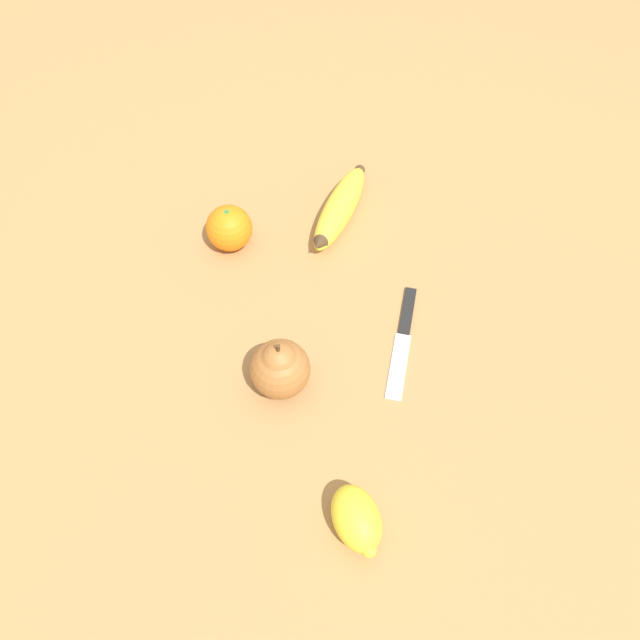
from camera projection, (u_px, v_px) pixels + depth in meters
name	position (u px, v px, depth m)	size (l,w,h in m)	color
ground_plane	(341.00, 326.00, 0.89)	(3.00, 3.00, 0.00)	#A87A47
banana	(339.00, 208.00, 0.99)	(0.20, 0.11, 0.04)	yellow
orange	(229.00, 228.00, 0.95)	(0.07, 0.07, 0.07)	orange
pear	(281.00, 368.00, 0.80)	(0.08, 0.08, 0.10)	#A36633
lemon	(356.00, 519.00, 0.71)	(0.09, 0.10, 0.05)	yellow
paring_knife	(403.00, 336.00, 0.88)	(0.17, 0.11, 0.01)	silver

